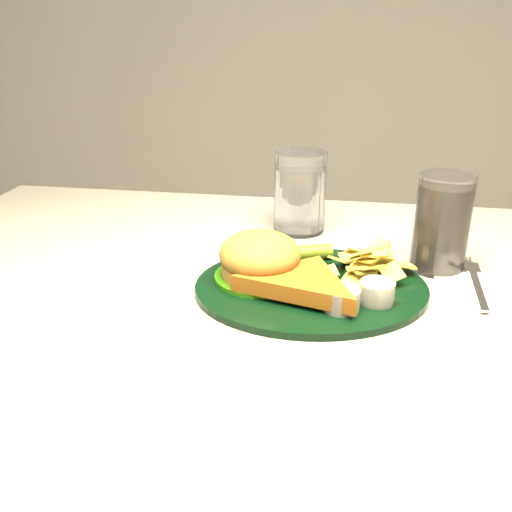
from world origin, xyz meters
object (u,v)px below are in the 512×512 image
(table, at_px, (281,509))
(fork_napkin, at_px, (477,288))
(water_glass, at_px, (300,192))
(cola_glass, at_px, (442,223))
(dinner_plate, at_px, (312,267))

(table, height_order, fork_napkin, fork_napkin)
(water_glass, distance_m, fork_napkin, 0.32)
(table, xyz_separation_m, fork_napkin, (0.24, 0.04, 0.38))
(table, xyz_separation_m, cola_glass, (0.20, 0.11, 0.44))
(table, bearing_deg, fork_napkin, 9.69)
(table, bearing_deg, dinner_plate, 15.94)
(dinner_plate, relative_size, cola_glass, 2.21)
(table, bearing_deg, water_glass, 91.19)
(fork_napkin, bearing_deg, water_glass, 145.76)
(table, xyz_separation_m, dinner_plate, (0.03, 0.01, 0.41))
(table, xyz_separation_m, water_glass, (-0.00, 0.23, 0.44))
(dinner_plate, xyz_separation_m, fork_napkin, (0.21, 0.03, -0.03))
(water_glass, xyz_separation_m, cola_glass, (0.20, -0.12, 0.00))
(table, distance_m, cola_glass, 0.50)
(cola_glass, bearing_deg, dinner_plate, -149.68)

